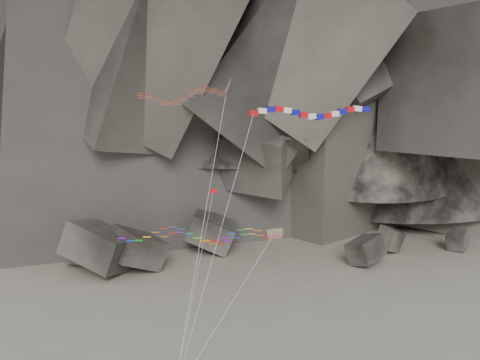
{
  "coord_description": "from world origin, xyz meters",
  "views": [
    {
      "loc": [
        1.39,
        -46.2,
        24.79
      ],
      "look_at": [
        2.74,
        6.0,
        17.01
      ],
      "focal_mm": 40.0,
      "sensor_mm": 36.0,
      "label": 1
    }
  ],
  "objects_px": {
    "delta_kite": "(178,96)",
    "parafoil_kite": "(191,234)",
    "banner_kite": "(310,113)",
    "pennant_kite": "(207,222)"
  },
  "relations": [
    {
      "from": "parafoil_kite",
      "to": "pennant_kite",
      "type": "bearing_deg",
      "value": 40.56
    },
    {
      "from": "delta_kite",
      "to": "parafoil_kite",
      "type": "relative_size",
      "value": 1.74
    },
    {
      "from": "parafoil_kite",
      "to": "pennant_kite",
      "type": "height_order",
      "value": "pennant_kite"
    },
    {
      "from": "delta_kite",
      "to": "parafoil_kite",
      "type": "bearing_deg",
      "value": -79.41
    },
    {
      "from": "banner_kite",
      "to": "pennant_kite",
      "type": "xyz_separation_m",
      "value": [
        -9.05,
        -0.78,
        -9.43
      ]
    },
    {
      "from": "parafoil_kite",
      "to": "delta_kite",
      "type": "bearing_deg",
      "value": 105.58
    },
    {
      "from": "delta_kite",
      "to": "banner_kite",
      "type": "distance_m",
      "value": 12.32
    },
    {
      "from": "banner_kite",
      "to": "delta_kite",
      "type": "bearing_deg",
      "value": 151.84
    },
    {
      "from": "delta_kite",
      "to": "banner_kite",
      "type": "xyz_separation_m",
      "value": [
        11.8,
        -3.19,
        -1.53
      ]
    },
    {
      "from": "parafoil_kite",
      "to": "pennant_kite",
      "type": "distance_m",
      "value": 1.94
    }
  ]
}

